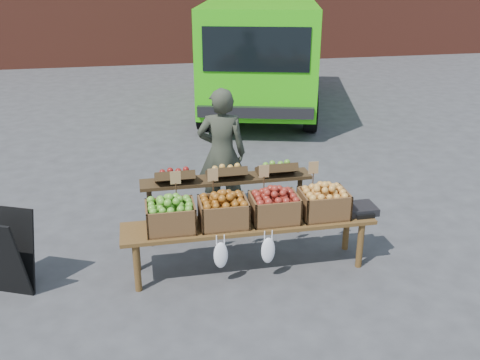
{
  "coord_description": "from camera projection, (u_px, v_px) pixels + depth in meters",
  "views": [
    {
      "loc": [
        -0.45,
        -4.61,
        3.16
      ],
      "look_at": [
        0.63,
        0.85,
        0.85
      ],
      "focal_mm": 40.0,
      "sensor_mm": 36.0,
      "label": 1
    }
  ],
  "objects": [
    {
      "name": "crate_green_apples",
      "position": [
        324.0,
        204.0,
        5.77
      ],
      "size": [
        0.5,
        0.4,
        0.28
      ],
      "primitive_type": null,
      "color": "gold",
      "rests_on": "display_bench"
    },
    {
      "name": "back_table",
      "position": [
        227.0,
        199.0,
        6.33
      ],
      "size": [
        2.1,
        0.44,
        1.04
      ],
      "primitive_type": null,
      "color": "#382715",
      "rests_on": "ground"
    },
    {
      "name": "ground",
      "position": [
        196.0,
        292.0,
        5.47
      ],
      "size": [
        80.0,
        80.0,
        0.0
      ],
      "primitive_type": "plane",
      "color": "#404043"
    },
    {
      "name": "crate_russet_pears",
      "position": [
        223.0,
        212.0,
        5.58
      ],
      "size": [
        0.5,
        0.4,
        0.28
      ],
      "primitive_type": null,
      "color": "#995C1D",
      "rests_on": "display_bench"
    },
    {
      "name": "chalkboard_sign",
      "position": [
        2.0,
        253.0,
        5.32
      ],
      "size": [
        0.67,
        0.53,
        0.89
      ],
      "primitive_type": null,
      "rotation": [
        0.0,
        0.0,
        -0.42
      ],
      "color": "black",
      "rests_on": "ground"
    },
    {
      "name": "weighing_scale",
      "position": [
        360.0,
        209.0,
        5.89
      ],
      "size": [
        0.34,
        0.3,
        0.08
      ],
      "primitive_type": "cube",
      "color": "black",
      "rests_on": "display_bench"
    },
    {
      "name": "delivery_van",
      "position": [
        260.0,
        56.0,
        11.72
      ],
      "size": [
        3.72,
        5.74,
        2.37
      ],
      "primitive_type": null,
      "rotation": [
        0.0,
        0.0,
        -0.26
      ],
      "color": "#33CE10",
      "rests_on": "ground"
    },
    {
      "name": "vendor",
      "position": [
        222.0,
        153.0,
        6.84
      ],
      "size": [
        0.69,
        0.53,
        1.71
      ],
      "primitive_type": "imported",
      "rotation": [
        0.0,
        0.0,
        2.93
      ],
      "color": "#33372A",
      "rests_on": "ground"
    },
    {
      "name": "crate_golden_apples",
      "position": [
        171.0,
        217.0,
        5.48
      ],
      "size": [
        0.5,
        0.4,
        0.28
      ],
      "primitive_type": null,
      "color": "#539125",
      "rests_on": "display_bench"
    },
    {
      "name": "display_bench",
      "position": [
        249.0,
        245.0,
        5.79
      ],
      "size": [
        2.7,
        0.56,
        0.57
      ],
      "primitive_type": null,
      "color": "brown",
      "rests_on": "ground"
    },
    {
      "name": "crate_red_apples",
      "position": [
        274.0,
        208.0,
        5.68
      ],
      "size": [
        0.5,
        0.4,
        0.28
      ],
      "primitive_type": null,
      "color": "maroon",
      "rests_on": "display_bench"
    }
  ]
}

